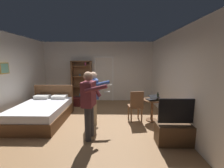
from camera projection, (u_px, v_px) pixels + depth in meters
ground_plane at (89, 125)px, 4.33m from camera, size 6.16×6.16×0.00m
wall_back at (98, 72)px, 6.93m from camera, size 5.34×0.12×2.79m
wall_right at (179, 80)px, 4.07m from camera, size 0.12×5.84×2.79m
doorway_frame at (104, 76)px, 6.88m from camera, size 0.93×0.08×2.13m
bed at (43, 111)px, 4.64m from camera, size 1.43×2.02×1.02m
bookshelf at (82, 80)px, 6.78m from camera, size 0.94×0.32×1.92m
tv_flatscreen at (178, 131)px, 3.33m from camera, size 1.00×0.40×1.09m
side_table at (152, 107)px, 4.62m from camera, size 0.59×0.59×0.70m
laptop at (152, 98)px, 4.53m from camera, size 0.42×0.42×0.17m
bottle_on_table at (158, 97)px, 4.48m from camera, size 0.06×0.06×0.26m
wooden_chair at (136, 105)px, 4.56m from camera, size 0.48×0.48×0.99m
person_blue_shirt at (89, 101)px, 3.47m from camera, size 0.68×0.65×1.67m
person_striped_shirt at (94, 94)px, 4.39m from camera, size 0.74×0.65×1.60m
suitcase_dark at (81, 101)px, 6.38m from camera, size 0.68×0.45×0.33m
suitcase_small at (75, 101)px, 6.23m from camera, size 0.62×0.46×0.35m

